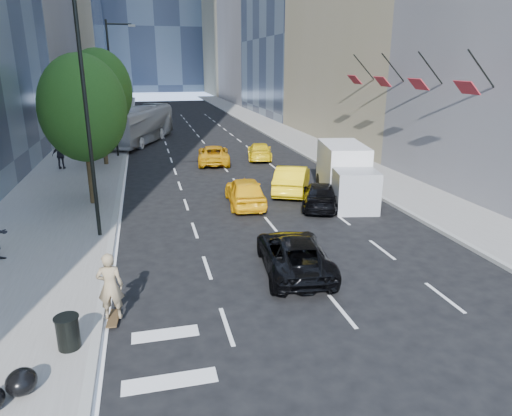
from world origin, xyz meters
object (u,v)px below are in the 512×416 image
object	(u,v)px
black_sedan_lincoln	(294,253)
city_bus	(139,125)
box_truck	(346,173)
trash_can	(68,333)
skateboarder	(111,291)
black_sedan_mercedes	(320,195)

from	to	relation	value
black_sedan_lincoln	city_bus	xyz separation A→B (m)	(-5.27, 29.90, 1.02)
city_bus	box_truck	xyz separation A→B (m)	(10.84, -21.84, -0.22)
city_bus	trash_can	world-z (taller)	city_bus
skateboarder	black_sedan_lincoln	bearing A→B (deg)	-156.83
black_sedan_lincoln	city_bus	world-z (taller)	city_bus
city_bus	black_sedan_lincoln	bearing A→B (deg)	-59.70
black_sedan_mercedes	trash_can	distance (m)	14.88
black_sedan_lincoln	trash_can	xyz separation A→B (m)	(-7.07, -3.26, -0.09)
trash_can	skateboarder	bearing A→B (deg)	51.52
skateboarder	trash_can	world-z (taller)	skateboarder
city_bus	box_truck	distance (m)	24.39
city_bus	black_sedan_mercedes	bearing A→B (deg)	-48.26
city_bus	trash_can	size ratio (longest dim) A/B	14.38
city_bus	box_truck	bearing A→B (deg)	-43.31
black_sedan_lincoln	skateboarder	bearing A→B (deg)	24.83
black_sedan_lincoln	box_truck	xyz separation A→B (m)	(5.57, 8.05, 0.80)
black_sedan_mercedes	box_truck	size ratio (longest dim) A/B	0.69
black_sedan_mercedes	trash_can	world-z (taller)	black_sedan_mercedes
city_bus	box_truck	world-z (taller)	city_bus
skateboarder	trash_can	size ratio (longest dim) A/B	2.35
skateboarder	black_sedan_lincoln	distance (m)	6.39
black_sedan_lincoln	trash_can	world-z (taller)	black_sedan_lincoln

